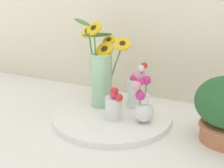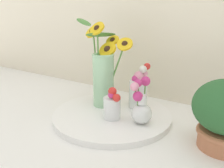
% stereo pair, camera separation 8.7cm
% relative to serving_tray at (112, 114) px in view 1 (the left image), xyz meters
% --- Properties ---
extents(ground_plane, '(6.00, 6.00, 0.00)m').
position_rel_serving_tray_xyz_m(ground_plane, '(0.01, -0.09, -0.01)').
color(ground_plane, white).
extents(serving_tray, '(0.49, 0.49, 0.02)m').
position_rel_serving_tray_xyz_m(serving_tray, '(0.00, 0.00, 0.00)').
color(serving_tray, white).
rests_on(serving_tray, ground_plane).
extents(mason_jar_sunflowers, '(0.26, 0.23, 0.38)m').
position_rel_serving_tray_xyz_m(mason_jar_sunflowers, '(-0.08, 0.06, 0.16)').
color(mason_jar_sunflowers, '#99CC9E').
rests_on(mason_jar_sunflowers, serving_tray).
extents(vase_small_center, '(0.08, 0.07, 0.13)m').
position_rel_serving_tray_xyz_m(vase_small_center, '(0.03, -0.05, 0.06)').
color(vase_small_center, white).
rests_on(vase_small_center, serving_tray).
extents(vase_bulb_right, '(0.08, 0.10, 0.17)m').
position_rel_serving_tray_xyz_m(vase_bulb_right, '(0.14, -0.02, 0.08)').
color(vase_bulb_right, white).
rests_on(vase_bulb_right, serving_tray).
extents(vase_small_back, '(0.08, 0.10, 0.19)m').
position_rel_serving_tray_xyz_m(vase_small_back, '(0.06, 0.11, 0.09)').
color(vase_small_back, white).
rests_on(vase_small_back, serving_tray).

